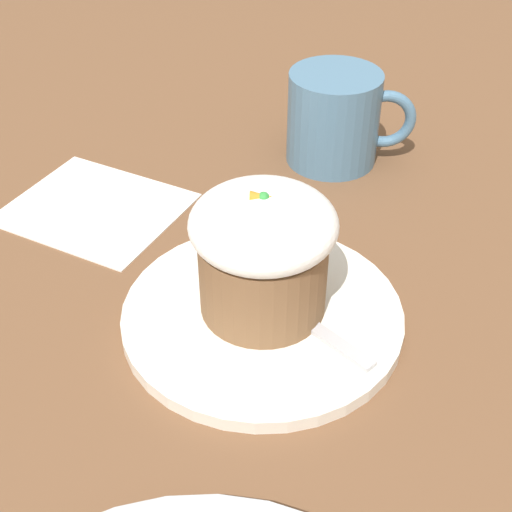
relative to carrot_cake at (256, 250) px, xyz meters
name	(u,v)px	position (x,y,z in m)	size (l,w,h in m)	color
ground_plane	(262,321)	(0.00, -0.01, -0.06)	(4.00, 4.00, 0.00)	brown
dessert_plate	(262,315)	(0.00, -0.01, -0.06)	(0.20, 0.20, 0.01)	white
carrot_cake	(256,250)	(0.00, 0.00, 0.00)	(0.10, 0.10, 0.10)	brown
spoon	(293,312)	(0.03, -0.01, -0.05)	(0.09, 0.09, 0.01)	#B7B7BC
coffee_cup	(336,118)	(0.06, 0.23, -0.02)	(0.12, 0.09, 0.09)	teal
paper_napkin	(95,208)	(-0.15, 0.13, -0.06)	(0.18, 0.17, 0.00)	white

